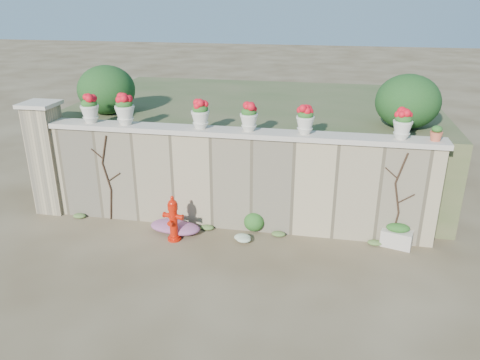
% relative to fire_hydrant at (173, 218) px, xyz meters
% --- Properties ---
extents(ground, '(80.00, 80.00, 0.00)m').
position_rel_fire_hydrant_xyz_m(ground, '(1.03, -0.96, -0.48)').
color(ground, '#4D3C26').
rests_on(ground, ground).
extents(stone_wall, '(8.00, 0.40, 2.00)m').
position_rel_fire_hydrant_xyz_m(stone_wall, '(1.03, 0.84, 0.52)').
color(stone_wall, tan).
rests_on(stone_wall, ground).
extents(wall_cap, '(8.10, 0.52, 0.10)m').
position_rel_fire_hydrant_xyz_m(wall_cap, '(1.03, 0.84, 1.57)').
color(wall_cap, beige).
rests_on(wall_cap, stone_wall).
extents(gate_pillar, '(0.72, 0.72, 2.48)m').
position_rel_fire_hydrant_xyz_m(gate_pillar, '(-3.12, 0.84, 0.78)').
color(gate_pillar, tan).
rests_on(gate_pillar, ground).
extents(raised_fill, '(9.00, 6.00, 2.00)m').
position_rel_fire_hydrant_xyz_m(raised_fill, '(1.03, 4.04, 0.52)').
color(raised_fill, '#384C23').
rests_on(raised_fill, ground).
extents(back_shrub_left, '(1.30, 1.30, 1.10)m').
position_rel_fire_hydrant_xyz_m(back_shrub_left, '(-2.17, 2.04, 2.07)').
color(back_shrub_left, '#143814').
rests_on(back_shrub_left, raised_fill).
extents(back_shrub_right, '(1.30, 1.30, 1.10)m').
position_rel_fire_hydrant_xyz_m(back_shrub_right, '(4.43, 2.04, 2.07)').
color(back_shrub_right, '#143814').
rests_on(back_shrub_right, raised_fill).
extents(vine_left, '(0.60, 0.04, 1.91)m').
position_rel_fire_hydrant_xyz_m(vine_left, '(-1.64, 0.62, 0.51)').
color(vine_left, black).
rests_on(vine_left, ground).
extents(vine_right, '(0.60, 0.04, 1.91)m').
position_rel_fire_hydrant_xyz_m(vine_right, '(4.26, 0.62, 0.51)').
color(vine_right, black).
rests_on(vine_right, ground).
extents(fire_hydrant, '(0.41, 0.29, 0.95)m').
position_rel_fire_hydrant_xyz_m(fire_hydrant, '(0.00, 0.00, 0.00)').
color(fire_hydrant, red).
rests_on(fire_hydrant, ground).
extents(planter_box, '(0.64, 0.48, 0.48)m').
position_rel_fire_hydrant_xyz_m(planter_box, '(4.34, 0.59, -0.26)').
color(planter_box, beige).
rests_on(planter_box, ground).
extents(green_shrub, '(0.53, 0.48, 0.50)m').
position_rel_fire_hydrant_xyz_m(green_shrub, '(1.48, 0.59, -0.22)').
color(green_shrub, '#1E5119').
rests_on(green_shrub, ground).
extents(magenta_clump, '(1.03, 0.69, 0.28)m').
position_rel_fire_hydrant_xyz_m(magenta_clump, '(-0.11, 0.27, -0.34)').
color(magenta_clump, '#C727B8').
rests_on(magenta_clump, ground).
extents(white_flowers, '(0.55, 0.44, 0.20)m').
position_rel_fire_hydrant_xyz_m(white_flowers, '(1.45, 0.18, -0.38)').
color(white_flowers, white).
rests_on(white_flowers, ground).
extents(urn_pot_0, '(0.37, 0.37, 0.59)m').
position_rel_fire_hydrant_xyz_m(urn_pot_0, '(-1.98, 0.84, 1.91)').
color(urn_pot_0, beige).
rests_on(urn_pot_0, wall_cap).
extents(urn_pot_1, '(0.40, 0.40, 0.62)m').
position_rel_fire_hydrant_xyz_m(urn_pot_1, '(-1.21, 0.84, 1.93)').
color(urn_pot_1, beige).
rests_on(urn_pot_1, wall_cap).
extents(urn_pot_2, '(0.36, 0.36, 0.57)m').
position_rel_fire_hydrant_xyz_m(urn_pot_2, '(0.38, 0.84, 1.90)').
color(urn_pot_2, beige).
rests_on(urn_pot_2, wall_cap).
extents(urn_pot_3, '(0.35, 0.35, 0.55)m').
position_rel_fire_hydrant_xyz_m(urn_pot_3, '(1.35, 0.84, 1.89)').
color(urn_pot_3, beige).
rests_on(urn_pot_3, wall_cap).
extents(urn_pot_4, '(0.35, 0.35, 0.54)m').
position_rel_fire_hydrant_xyz_m(urn_pot_4, '(2.44, 0.84, 1.89)').
color(urn_pot_4, beige).
rests_on(urn_pot_4, wall_cap).
extents(urn_pot_5, '(0.35, 0.35, 0.55)m').
position_rel_fire_hydrant_xyz_m(urn_pot_5, '(4.21, 0.84, 1.90)').
color(urn_pot_5, beige).
rests_on(urn_pot_5, wall_cap).
extents(terracotta_pot, '(0.23, 0.23, 0.27)m').
position_rel_fire_hydrant_xyz_m(terracotta_pot, '(4.81, 0.84, 1.75)').
color(terracotta_pot, '#C85A3D').
rests_on(terracotta_pot, wall_cap).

